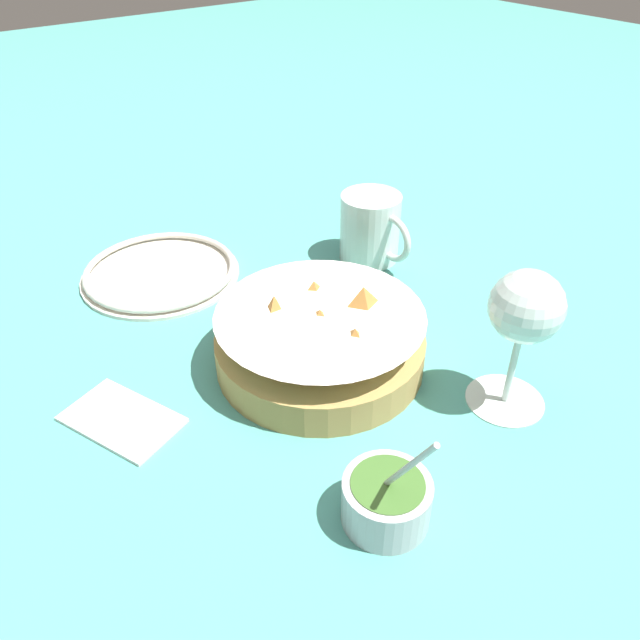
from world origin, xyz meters
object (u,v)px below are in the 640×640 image
Objects in this scene: wine_glass at (525,313)px; side_plate at (160,272)px; sauce_cup at (386,499)px; beer_mug at (371,230)px; food_basket at (322,340)px.

wine_glass is 0.48m from side_plate.
sauce_cup is at bearing -2.58° from side_plate.
sauce_cup is 1.05× the size of beer_mug.
sauce_cup is 0.47m from side_plate.
side_plate is (-0.13, -0.25, -0.04)m from beer_mug.
food_basket reaches higher than side_plate.
food_basket is 0.21m from sauce_cup.
side_plate is at bearing -158.41° from wine_glass.
beer_mug is at bearing 126.12° from food_basket.
side_plate is (-0.44, -0.17, -0.10)m from wine_glass.
wine_glass is 1.29× the size of beer_mug.
food_basket is 1.91× the size of beer_mug.
wine_glass is 0.73× the size of side_plate.
side_plate is (-0.27, -0.06, -0.02)m from food_basket.
wine_glass is at bearing 98.94° from sauce_cup.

